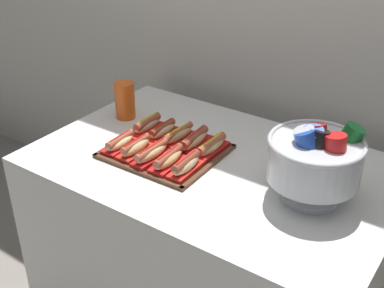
{
  "coord_description": "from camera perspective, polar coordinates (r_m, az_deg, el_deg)",
  "views": [
    {
      "loc": [
        0.83,
        -1.34,
        1.71
      ],
      "look_at": [
        -0.09,
        -0.01,
        0.81
      ],
      "focal_mm": 47.16,
      "sensor_mm": 36.0,
      "label": 1
    }
  ],
  "objects": [
    {
      "name": "buffet_table",
      "position": [
        2.05,
        2.29,
        -10.69
      ],
      "size": [
        1.32,
        0.85,
        0.76
      ],
      "color": "white",
      "rests_on": "ground_plane"
    },
    {
      "name": "serving_tray",
      "position": [
        1.89,
        -3.01,
        -0.86
      ],
      "size": [
        0.41,
        0.37,
        0.01
      ],
      "color": "#56331E",
      "rests_on": "buffet_table"
    },
    {
      "name": "hot_dog_0",
      "position": [
        1.91,
        -8.13,
        0.13
      ],
      "size": [
        0.07,
        0.16,
        0.06
      ],
      "color": "red",
      "rests_on": "serving_tray"
    },
    {
      "name": "hot_dog_1",
      "position": [
        1.86,
        -6.4,
        -0.42
      ],
      "size": [
        0.07,
        0.16,
        0.06
      ],
      "color": "red",
      "rests_on": "serving_tray"
    },
    {
      "name": "hot_dog_2",
      "position": [
        1.82,
        -4.58,
        -1.08
      ],
      "size": [
        0.06,
        0.18,
        0.06
      ],
      "color": "#B21414",
      "rests_on": "serving_tray"
    },
    {
      "name": "hot_dog_3",
      "position": [
        1.78,
        -2.67,
        -1.77
      ],
      "size": [
        0.08,
        0.17,
        0.06
      ],
      "color": "red",
      "rests_on": "serving_tray"
    },
    {
      "name": "hot_dog_4",
      "position": [
        1.74,
        -0.69,
        -2.43
      ],
      "size": [
        0.07,
        0.16,
        0.06
      ],
      "color": "red",
      "rests_on": "serving_tray"
    },
    {
      "name": "hot_dog_5",
      "position": [
        2.02,
        -5.07,
        2.12
      ],
      "size": [
        0.06,
        0.16,
        0.07
      ],
      "color": "red",
      "rests_on": "serving_tray"
    },
    {
      "name": "hot_dog_6",
      "position": [
        1.98,
        -3.36,
        1.48
      ],
      "size": [
        0.06,
        0.16,
        0.06
      ],
      "color": "red",
      "rests_on": "serving_tray"
    },
    {
      "name": "hot_dog_7",
      "position": [
        1.94,
        -1.59,
        0.96
      ],
      "size": [
        0.07,
        0.17,
        0.06
      ],
      "color": "red",
      "rests_on": "serving_tray"
    },
    {
      "name": "hot_dog_8",
      "position": [
        1.9,
        0.26,
        0.37
      ],
      "size": [
        0.08,
        0.18,
        0.06
      ],
      "color": "red",
      "rests_on": "serving_tray"
    },
    {
      "name": "hot_dog_9",
      "position": [
        1.87,
        2.18,
        -0.32
      ],
      "size": [
        0.06,
        0.17,
        0.06
      ],
      "color": "red",
      "rests_on": "serving_tray"
    },
    {
      "name": "punch_bowl",
      "position": [
        1.61,
        13.81,
        -1.54
      ],
      "size": [
        0.3,
        0.3,
        0.26
      ],
      "color": "silver",
      "rests_on": "buffet_table"
    },
    {
      "name": "cup_stack",
      "position": [
        2.15,
        -7.59,
        4.93
      ],
      "size": [
        0.08,
        0.08,
        0.16
      ],
      "color": "#EA5B19",
      "rests_on": "buffet_table"
    },
    {
      "name": "donut",
      "position": [
        1.94,
        11.81,
        -0.14
      ],
      "size": [
        0.13,
        0.13,
        0.04
      ],
      "color": "pink",
      "rests_on": "buffet_table"
    }
  ]
}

